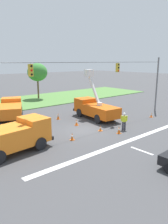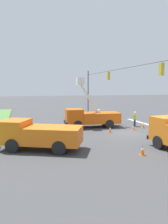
# 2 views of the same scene
# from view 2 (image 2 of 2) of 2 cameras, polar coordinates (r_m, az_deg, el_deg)

# --- Properties ---
(ground_plane) EXTENTS (200.00, 200.00, 0.00)m
(ground_plane) POSITION_cam_2_polar(r_m,az_deg,el_deg) (22.96, 11.02, -5.33)
(ground_plane) COLOR #424244
(signal_gantry) EXTENTS (26.20, 0.33, 7.20)m
(signal_gantry) POSITION_cam_2_polar(r_m,az_deg,el_deg) (22.44, 11.33, 5.32)
(signal_gantry) COLOR slate
(signal_gantry) RESTS_ON ground
(utility_truck_bucket_lift) EXTENTS (2.95, 6.58, 5.75)m
(utility_truck_bucket_lift) POSITION_cam_2_polar(r_m,az_deg,el_deg) (25.40, 1.69, -1.13)
(utility_truck_bucket_lift) COLOR #D6560F
(utility_truck_bucket_lift) RESTS_ON ground
(utility_truck_support_far) EXTENTS (4.79, 6.50, 2.20)m
(utility_truck_support_far) POSITION_cam_2_polar(r_m,az_deg,el_deg) (16.72, -11.61, -5.68)
(utility_truck_support_far) COLOR orange
(utility_truck_support_far) RESTS_ON ground
(road_worker) EXTENTS (0.45, 0.53, 1.77)m
(road_worker) POSITION_cam_2_polar(r_m,az_deg,el_deg) (26.70, 13.13, -1.56)
(road_worker) COLOR #383842
(road_worker) RESTS_ON ground
(traffic_cone_foreground_right) EXTENTS (0.36, 0.36, 0.59)m
(traffic_cone_foreground_right) POSITION_cam_2_polar(r_m,az_deg,el_deg) (32.16, 5.69, -1.38)
(traffic_cone_foreground_right) COLOR orange
(traffic_cone_foreground_right) RESTS_ON ground
(traffic_cone_mid_left) EXTENTS (0.36, 0.36, 0.67)m
(traffic_cone_mid_left) POSITION_cam_2_polar(r_m,az_deg,el_deg) (22.61, 6.82, -4.60)
(traffic_cone_mid_left) COLOR orange
(traffic_cone_mid_left) RESTS_ON ground
(traffic_cone_mid_right) EXTENTS (0.36, 0.36, 0.73)m
(traffic_cone_mid_right) POSITION_cam_2_polar(r_m,az_deg,el_deg) (25.98, 15.22, -3.27)
(traffic_cone_mid_right) COLOR orange
(traffic_cone_mid_right) RESTS_ON ground
(traffic_cone_near_bucket) EXTENTS (0.36, 0.36, 0.73)m
(traffic_cone_near_bucket) POSITION_cam_2_polar(r_m,az_deg,el_deg) (15.72, 15.02, -9.59)
(traffic_cone_near_bucket) COLOR orange
(traffic_cone_near_bucket) RESTS_ON ground
(traffic_cone_lane_edge_a) EXTENTS (0.36, 0.36, 0.66)m
(traffic_cone_lane_edge_a) POSITION_cam_2_polar(r_m,az_deg,el_deg) (21.52, 18.12, -5.47)
(traffic_cone_lane_edge_a) COLOR orange
(traffic_cone_lane_edge_a) RESTS_ON ground
(traffic_cone_lane_edge_b) EXTENTS (0.36, 0.36, 0.58)m
(traffic_cone_lane_edge_b) POSITION_cam_2_polar(r_m,az_deg,el_deg) (24.46, 12.80, -4.00)
(traffic_cone_lane_edge_b) COLOR orange
(traffic_cone_lane_edge_b) RESTS_ON ground
(traffic_cone_far_left) EXTENTS (0.36, 0.36, 0.75)m
(traffic_cone_far_left) POSITION_cam_2_polar(r_m,az_deg,el_deg) (21.43, -1.49, -5.05)
(traffic_cone_far_left) COLOR orange
(traffic_cone_far_left) RESTS_ON ground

